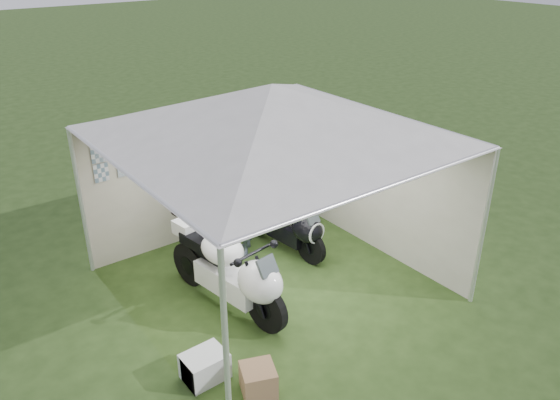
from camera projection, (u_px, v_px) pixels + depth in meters
The scene contains 11 objects.
ground at pixel (273, 285), 8.09m from camera, with size 80.00×80.00×0.00m, color #253A15.
canopy_tent at pixel (271, 116), 7.00m from camera, with size 5.66×5.66×3.00m.
motorcycle_white at pixel (232, 271), 7.31m from camera, with size 0.71×2.23×1.10m.
motorcycle_black at pixel (287, 223), 8.77m from camera, with size 0.54×1.84×0.91m.
paddock_stand at pixel (254, 225), 9.49m from camera, with size 0.35×0.22×0.26m, color #1F1FBF.
person_dark_jacket at pixel (192, 209), 8.50m from camera, with size 0.81×0.63×1.66m, color black.
person_blue_jacket at pixel (243, 207), 8.59m from camera, with size 0.59×0.39×1.62m, color slate.
equipment_box at pixel (300, 206), 9.97m from camera, with size 0.45×0.36×0.45m, color black.
crate_0 at pixel (205, 366), 6.31m from camera, with size 0.49×0.38×0.33m, color silver.
crate_1 at pixel (258, 380), 6.11m from camera, with size 0.37×0.37×0.33m, color #866244.
crate_2 at pixel (207, 357), 6.54m from camera, with size 0.28×0.23×0.21m, color silver.
Camera 1 is at (-3.97, -5.46, 4.63)m, focal length 35.00 mm.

